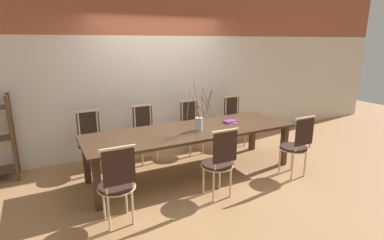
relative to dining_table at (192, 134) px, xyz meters
name	(u,v)px	position (x,y,z in m)	size (l,w,h in m)	color
ground_plane	(192,173)	(0.00, 0.00, -0.65)	(16.00, 16.00, 0.00)	#9E7047
wall_rear	(158,66)	(0.00, 1.37, 0.95)	(12.00, 0.06, 3.20)	beige
dining_table	(192,134)	(0.00, 0.00, 0.00)	(3.27, 1.04, 0.72)	#422B1C
chair_near_leftend	(117,182)	(-1.38, -0.84, -0.13)	(0.43, 0.43, 0.98)	black
chair_near_left	(219,161)	(-0.03, -0.84, -0.13)	(0.43, 0.43, 0.98)	black
chair_near_center	(297,144)	(1.36, -0.84, -0.13)	(0.43, 0.43, 0.98)	black
chair_far_leftend	(91,140)	(-1.38, 0.84, -0.13)	(0.43, 0.43, 0.98)	black
chair_far_left	(146,132)	(-0.47, 0.84, -0.13)	(0.43, 0.43, 0.98)	black
chair_far_center	(192,125)	(0.44, 0.84, -0.13)	(0.43, 0.43, 0.98)	black
chair_far_right	(235,119)	(1.41, 0.84, -0.13)	(0.43, 0.43, 0.98)	black
vase_centerpiece	(199,122)	(0.07, -0.10, 0.20)	(0.46, 0.46, 0.75)	#B2BCC1
book_stack	(230,122)	(0.75, 0.06, 0.09)	(0.22, 0.17, 0.03)	beige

